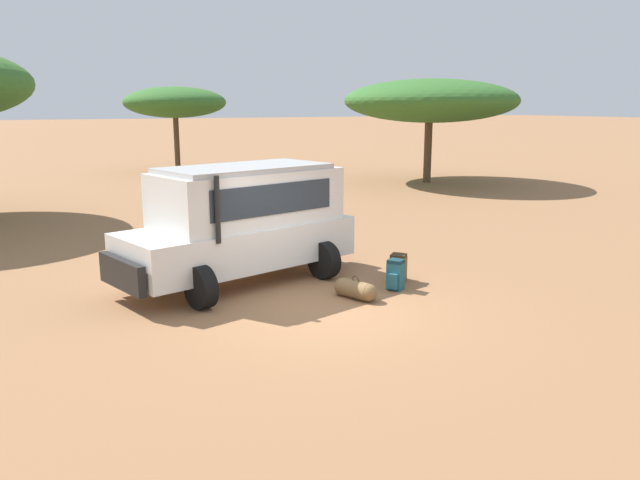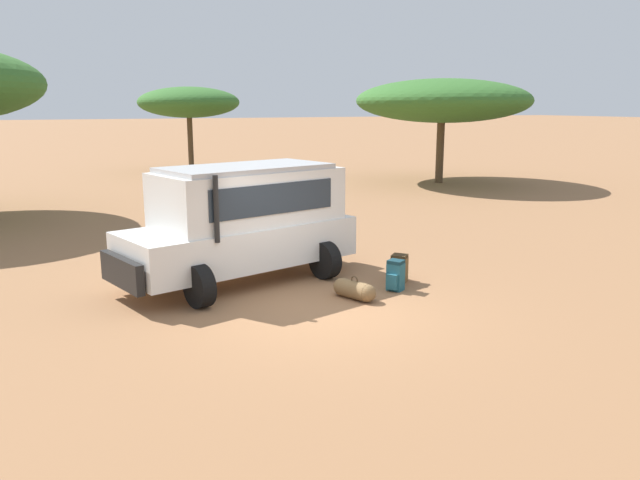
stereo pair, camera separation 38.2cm
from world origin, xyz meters
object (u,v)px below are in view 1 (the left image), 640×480
(safari_vehicle, at_px, (242,221))
(acacia_tree_left_mid, at_px, (175,102))
(duffel_bag_low_black_case, at_px, (355,290))
(backpack_beside_front_wheel, at_px, (398,268))
(acacia_tree_centre_back, at_px, (430,101))
(backpack_cluster_center, at_px, (395,275))

(safari_vehicle, height_order, acacia_tree_left_mid, acacia_tree_left_mid)
(acacia_tree_left_mid, bearing_deg, duffel_bag_low_black_case, -96.42)
(backpack_beside_front_wheel, height_order, acacia_tree_centre_back, acacia_tree_centre_back)
(safari_vehicle, xyz_separation_m, backpack_cluster_center, (2.52, -1.97, -0.99))
(acacia_tree_centre_back, bearing_deg, backpack_cluster_center, -128.25)
(safari_vehicle, xyz_separation_m, acacia_tree_centre_back, (13.75, 12.29, 2.53))
(duffel_bag_low_black_case, relative_size, acacia_tree_centre_back, 0.11)
(duffel_bag_low_black_case, bearing_deg, acacia_tree_left_mid, 83.58)
(backpack_cluster_center, bearing_deg, duffel_bag_low_black_case, -171.70)
(backpack_beside_front_wheel, relative_size, acacia_tree_centre_back, 0.07)
(duffel_bag_low_black_case, height_order, acacia_tree_centre_back, acacia_tree_centre_back)
(duffel_bag_low_black_case, distance_m, acacia_tree_left_mid, 25.05)
(safari_vehicle, relative_size, backpack_beside_front_wheel, 9.28)
(backpack_beside_front_wheel, relative_size, backpack_cluster_center, 0.94)
(safari_vehicle, relative_size, acacia_tree_centre_back, 0.64)
(backpack_cluster_center, distance_m, acacia_tree_left_mid, 24.79)
(safari_vehicle, bearing_deg, acacia_tree_centre_back, 41.78)
(backpack_beside_front_wheel, relative_size, duffel_bag_low_black_case, 0.63)
(backpack_cluster_center, distance_m, acacia_tree_centre_back, 18.49)
(backpack_cluster_center, height_order, duffel_bag_low_black_case, backpack_cluster_center)
(duffel_bag_low_black_case, relative_size, acacia_tree_left_mid, 0.15)
(safari_vehicle, bearing_deg, acacia_tree_left_mid, 79.23)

